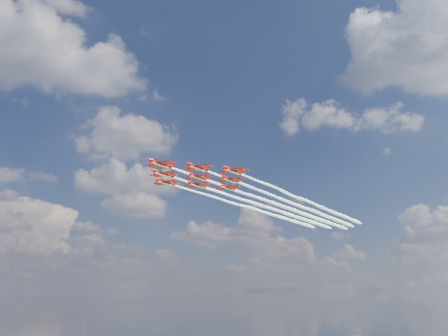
{
  "coord_description": "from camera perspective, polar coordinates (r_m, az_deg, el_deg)",
  "views": [
    {
      "loc": [
        -41.16,
        -143.33,
        50.19
      ],
      "look_at": [
        14.2,
        -0.86,
        93.21
      ],
      "focal_mm": 35.0,
      "sensor_mm": 36.0,
      "label": 1
    }
  ],
  "objects": [
    {
      "name": "jet_tail",
      "position": [
        228.22,
        9.21,
        -5.53
      ],
      "size": [
        111.26,
        79.98,
        3.03
      ],
      "rotation": [
        0.0,
        0.0,
        0.62
      ],
      "color": "red"
    },
    {
      "name": "jet_row2_starb",
      "position": [
        205.42,
        3.81,
        -4.57
      ],
      "size": [
        111.26,
        79.98,
        3.03
      ],
      "rotation": [
        0.0,
        0.0,
        0.62
      ],
      "color": "red"
    },
    {
      "name": "jet_row3_port",
      "position": [
        204.38,
        10.76,
        -4.27
      ],
      "size": [
        111.26,
        79.98,
        3.03
      ],
      "rotation": [
        0.0,
        0.0,
        0.62
      ],
      "color": "red"
    },
    {
      "name": "jet_row2_port",
      "position": [
        198.52,
        7.62,
        -4.08
      ],
      "size": [
        111.26,
        79.98,
        3.03
      ],
      "rotation": [
        0.0,
        0.0,
        0.62
      ],
      "color": "red"
    },
    {
      "name": "jet_lead",
      "position": [
        193.3,
        4.3,
        -3.86
      ],
      "size": [
        111.26,
        79.98,
        3.03
      ],
      "rotation": [
        0.0,
        0.0,
        0.62
      ],
      "color": "red"
    },
    {
      "name": "jet_row3_starb",
      "position": [
        217.59,
        3.38,
        -5.21
      ],
      "size": [
        111.26,
        79.98,
        3.03
      ],
      "rotation": [
        0.0,
        0.0,
        0.62
      ],
      "color": "red"
    },
    {
      "name": "jet_row4_starb",
      "position": [
        222.62,
        6.36,
        -5.38
      ],
      "size": [
        111.26,
        79.98,
        3.03
      ],
      "rotation": [
        0.0,
        0.0,
        0.62
      ],
      "color": "red"
    },
    {
      "name": "jet_row3_centre",
      "position": [
        210.55,
        6.96,
        -4.77
      ],
      "size": [
        111.26,
        79.98,
        3.03
      ],
      "rotation": [
        0.0,
        0.0,
        0.62
      ],
      "color": "red"
    },
    {
      "name": "jet_row4_port",
      "position": [
        216.27,
        9.94,
        -4.93
      ],
      "size": [
        111.26,
        79.98,
        3.03
      ],
      "rotation": [
        0.0,
        0.0,
        0.62
      ],
      "color": "red"
    }
  ]
}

